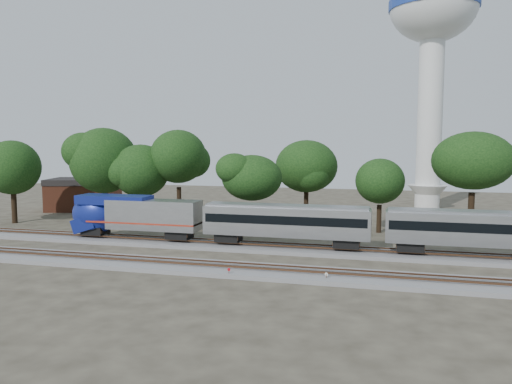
# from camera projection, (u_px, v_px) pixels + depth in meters

# --- Properties ---
(ground) EXTENTS (160.00, 160.00, 0.00)m
(ground) POSITION_uv_depth(u_px,v_px,m) (214.00, 260.00, 50.05)
(ground) COLOR #383328
(ground) RESTS_ON ground
(track_far) EXTENTS (160.00, 5.00, 0.73)m
(track_far) POSITION_uv_depth(u_px,v_px,m) (232.00, 246.00, 55.81)
(track_far) COLOR slate
(track_far) RESTS_ON ground
(track_near) EXTENTS (160.00, 5.00, 0.73)m
(track_near) POSITION_uv_depth(u_px,v_px,m) (200.00, 267.00, 46.17)
(track_near) COLOR slate
(track_near) RESTS_ON ground
(train) EXTENTS (93.65, 3.23, 4.77)m
(train) POSITION_uv_depth(u_px,v_px,m) (481.00, 228.00, 49.06)
(train) COLOR silver
(train) RESTS_ON ground
(switch_stand_red) EXTENTS (0.28, 0.05, 0.87)m
(switch_stand_red) POSITION_uv_depth(u_px,v_px,m) (229.00, 272.00, 43.28)
(switch_stand_red) COLOR #512D19
(switch_stand_red) RESTS_ON ground
(switch_stand_white) EXTENTS (0.27, 0.10, 0.88)m
(switch_stand_white) POSITION_uv_depth(u_px,v_px,m) (326.00, 276.00, 41.75)
(switch_stand_white) COLOR #512D19
(switch_stand_white) RESTS_ON ground
(switch_lever) EXTENTS (0.54, 0.37, 0.30)m
(switch_lever) POSITION_uv_depth(u_px,v_px,m) (281.00, 277.00, 43.03)
(switch_lever) COLOR #512D19
(switch_lever) RESTS_ON ground
(water_tower) EXTENTS (14.92, 14.92, 41.31)m
(water_tower) POSITION_uv_depth(u_px,v_px,m) (433.00, 31.00, 85.26)
(water_tower) COLOR silver
(water_tower) RESTS_ON ground
(brick_building) EXTENTS (13.01, 10.60, 5.47)m
(brick_building) POSITION_uv_depth(u_px,v_px,m) (84.00, 194.00, 86.65)
(brick_building) COLOR brown
(brick_building) RESTS_ON ground
(tree_0) EXTENTS (8.24, 8.24, 11.62)m
(tree_0) POSITION_uv_depth(u_px,v_px,m) (12.00, 168.00, 71.96)
(tree_0) COLOR black
(tree_0) RESTS_ON ground
(tree_1) EXTENTS (9.18, 9.18, 12.95)m
(tree_1) POSITION_uv_depth(u_px,v_px,m) (104.00, 161.00, 73.62)
(tree_1) COLOR black
(tree_1) RESTS_ON ground
(tree_2) EXTENTS (7.76, 7.76, 10.94)m
(tree_2) POSITION_uv_depth(u_px,v_px,m) (141.00, 171.00, 72.13)
(tree_2) COLOR black
(tree_2) RESTS_ON ground
(tree_3) EXTENTS (9.82, 9.82, 13.85)m
(tree_3) POSITION_uv_depth(u_px,v_px,m) (178.00, 157.00, 72.25)
(tree_3) COLOR black
(tree_3) RESTS_ON ground
(tree_4) EXTENTS (7.28, 7.28, 10.27)m
(tree_4) POSITION_uv_depth(u_px,v_px,m) (252.00, 178.00, 64.25)
(tree_4) COLOR black
(tree_4) RESTS_ON ground
(tree_5) EXTENTS (8.36, 8.36, 11.79)m
(tree_5) POSITION_uv_depth(u_px,v_px,m) (306.00, 166.00, 73.11)
(tree_5) COLOR black
(tree_5) RESTS_ON ground
(tree_6) EXTENTS (6.85, 6.85, 9.66)m
(tree_6) POSITION_uv_depth(u_px,v_px,m) (380.00, 181.00, 64.39)
(tree_6) COLOR black
(tree_6) RESTS_ON ground
(tree_7) EXTENTS (9.44, 9.44, 13.31)m
(tree_7) POSITION_uv_depth(u_px,v_px,m) (473.00, 161.00, 66.40)
(tree_7) COLOR black
(tree_7) RESTS_ON ground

